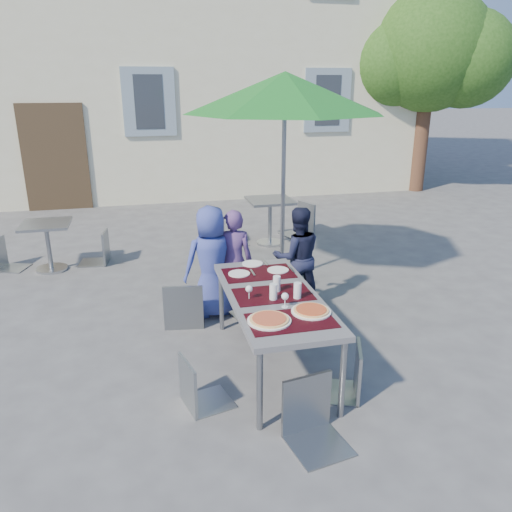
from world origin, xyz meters
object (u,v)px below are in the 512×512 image
object	(u,v)px
dining_table	(273,300)
bg_chair_l_0	(1,235)
chair_2	(287,274)
bg_chair_r_1	(302,200)
child_2	(297,257)
bg_chair_l_1	(228,209)
chair_3	(197,355)
child_1	(234,261)
chair_0	(182,278)
bg_chair_r_0	(97,228)
pizza_near_left	(269,320)
cafe_table_0	(48,239)
cafe_table_1	(270,213)
chair_4	(349,342)
chair_1	(255,268)
patio_umbrella	(285,95)
pizza_near_right	(311,311)
child_0	(212,262)
chair_5	(315,376)

from	to	relation	value
dining_table	bg_chair_l_0	size ratio (longest dim) A/B	2.11
chair_2	bg_chair_r_1	size ratio (longest dim) A/B	0.92
child_2	bg_chair_l_1	xyz separation A→B (m)	(-0.35, 2.63, -0.02)
chair_3	bg_chair_l_0	size ratio (longest dim) A/B	0.96
child_1	chair_0	size ratio (longest dim) A/B	1.27
bg_chair_r_0	bg_chair_r_1	bearing A→B (deg)	12.26
chair_2	bg_chair_l_1	distance (m)	3.05
pizza_near_left	chair_3	xyz separation A→B (m)	(-0.59, 0.07, -0.28)
dining_table	cafe_table_0	distance (m)	4.09
cafe_table_1	child_2	bearing A→B (deg)	-97.43
chair_4	chair_0	bearing A→B (deg)	126.88
chair_3	bg_chair_r_1	bearing A→B (deg)	62.15
chair_1	cafe_table_0	distance (m)	3.35
bg_chair_l_0	chair_0	bearing A→B (deg)	-45.86
chair_1	bg_chair_l_1	size ratio (longest dim) A/B	1.03
patio_umbrella	cafe_table_0	bearing A→B (deg)	160.02
pizza_near_left	bg_chair_l_1	bearing A→B (deg)	83.79
chair_0	chair_3	xyz separation A→B (m)	(-0.04, -1.52, -0.09)
chair_1	cafe_table_0	world-z (taller)	chair_1
chair_3	bg_chair_r_0	xyz separation A→B (m)	(-0.99, 3.89, 0.06)
pizza_near_left	chair_1	distance (m)	1.63
pizza_near_right	chair_2	world-z (taller)	chair_2
pizza_near_right	child_0	size ratio (longest dim) A/B	0.26
chair_3	patio_umbrella	distance (m)	3.56
chair_0	chair_4	size ratio (longest dim) A/B	1.11
cafe_table_0	child_1	bearing A→B (deg)	-39.99
bg_chair_r_1	chair_4	bearing A→B (deg)	-103.89
dining_table	bg_chair_l_1	size ratio (longest dim) A/B	1.85
chair_1	bg_chair_l_1	world-z (taller)	chair_1
chair_1	chair_5	bearing A→B (deg)	-91.82
child_1	chair_1	world-z (taller)	child_1
chair_2	chair_4	bearing A→B (deg)	-86.04
bg_chair_l_1	chair_1	bearing A→B (deg)	-94.37
patio_umbrella	cafe_table_0	xyz separation A→B (m)	(-3.15, 1.15, -1.97)
pizza_near_right	bg_chair_r_0	size ratio (longest dim) A/B	0.36
pizza_near_right	bg_chair_r_0	world-z (taller)	bg_chair_r_0
dining_table	chair_5	size ratio (longest dim) A/B	1.97
chair_4	bg_chair_l_1	distance (m)	4.53
bg_chair_l_0	bg_chair_r_0	size ratio (longest dim) A/B	0.94
chair_1	cafe_table_1	distance (m)	2.81
pizza_near_right	bg_chair_r_1	xyz separation A→B (m)	(1.48, 4.62, -0.14)
chair_3	chair_4	xyz separation A→B (m)	(1.27, -0.13, 0.02)
chair_4	bg_chair_r_0	world-z (taller)	bg_chair_r_0
child_0	chair_5	size ratio (longest dim) A/B	1.39
child_2	bg_chair_l_1	distance (m)	2.65
chair_0	bg_chair_l_0	xyz separation A→B (m)	(-2.35, 2.43, -0.06)
chair_1	child_0	bearing A→B (deg)	156.26
bg_chair_r_1	patio_umbrella	bearing A→B (deg)	-115.24
chair_1	cafe_table_1	xyz separation A→B (m)	(0.89, 2.66, -0.07)
chair_1	cafe_table_0	size ratio (longest dim) A/B	1.45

